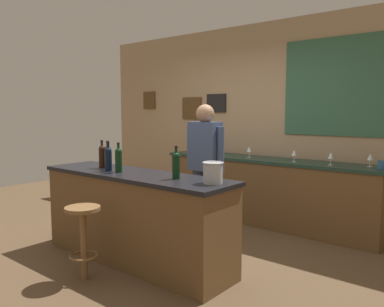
{
  "coord_description": "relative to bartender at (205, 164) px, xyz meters",
  "views": [
    {
      "loc": [
        2.92,
        -3.04,
        1.55
      ],
      "look_at": [
        0.06,
        0.45,
        1.05
      ],
      "focal_mm": 36.38,
      "sensor_mm": 36.0,
      "label": 1
    }
  ],
  "objects": [
    {
      "name": "wine_glass_c",
      "position": [
        0.61,
        1.07,
        0.07
      ],
      "size": [
        0.07,
        0.07,
        0.16
      ],
      "color": "silver",
      "rests_on": "side_counter"
    },
    {
      "name": "wine_bottle_b",
      "position": [
        -0.63,
        -0.9,
        0.12
      ],
      "size": [
        0.07,
        0.07,
        0.31
      ],
      "color": "black",
      "rests_on": "bar_counter"
    },
    {
      "name": "wine_bottle_e",
      "position": [
        0.35,
        -0.89,
        0.12
      ],
      "size": [
        0.07,
        0.07,
        0.31
      ],
      "color": "black",
      "rests_on": "bar_counter"
    },
    {
      "name": "wine_bottle_a",
      "position": [
        -0.74,
        -0.9,
        0.12
      ],
      "size": [
        0.07,
        0.07,
        0.31
      ],
      "color": "black",
      "rests_on": "bar_counter"
    },
    {
      "name": "coffee_mug",
      "position": [
        1.63,
        1.12,
        0.01
      ],
      "size": [
        0.12,
        0.08,
        0.09
      ],
      "color": "#336699",
      "rests_on": "side_counter"
    },
    {
      "name": "bar_counter",
      "position": [
        -0.21,
        -0.91,
        -0.47
      ],
      "size": [
        2.26,
        0.6,
        0.92
      ],
      "color": "brown",
      "rests_on": "ground_plane"
    },
    {
      "name": "wine_bottle_d",
      "position": [
        -0.36,
        -0.98,
        0.12
      ],
      "size": [
        0.07,
        0.07,
        0.31
      ],
      "color": "black",
      "rests_on": "bar_counter"
    },
    {
      "name": "wine_glass_e",
      "position": [
        1.48,
        1.21,
        0.07
      ],
      "size": [
        0.07,
        0.07,
        0.16
      ],
      "color": "silver",
      "rests_on": "side_counter"
    },
    {
      "name": "wine_glass_d",
      "position": [
        1.08,
        1.05,
        0.07
      ],
      "size": [
        0.07,
        0.07,
        0.16
      ],
      "color": "silver",
      "rests_on": "side_counter"
    },
    {
      "name": "wine_glass_a",
      "position": [
        -0.98,
        1.11,
        0.07
      ],
      "size": [
        0.07,
        0.07,
        0.16
      ],
      "color": "silver",
      "rests_on": "side_counter"
    },
    {
      "name": "bar_stool",
      "position": [
        -0.24,
        -1.51,
        -0.48
      ],
      "size": [
        0.32,
        0.32,
        0.68
      ],
      "color": "brown",
      "rests_on": "ground_plane"
    },
    {
      "name": "back_wall",
      "position": [
        -0.18,
        1.52,
        0.48
      ],
      "size": [
        6.0,
        0.09,
        2.8
      ],
      "color": "tan",
      "rests_on": "ground_plane"
    },
    {
      "name": "wine_glass_b",
      "position": [
        -0.08,
        1.11,
        0.07
      ],
      "size": [
        0.07,
        0.07,
        0.16
      ],
      "color": "silver",
      "rests_on": "side_counter"
    },
    {
      "name": "side_counter",
      "position": [
        0.19,
        1.14,
        -0.48
      ],
      "size": [
        3.08,
        0.56,
        0.9
      ],
      "color": "brown",
      "rests_on": "ground_plane"
    },
    {
      "name": "ice_bucket",
      "position": [
        0.74,
        -0.86,
        0.08
      ],
      "size": [
        0.19,
        0.19,
        0.19
      ],
      "color": "#B7BABF",
      "rests_on": "bar_counter"
    },
    {
      "name": "wine_bottle_c",
      "position": [
        -0.51,
        -0.99,
        0.12
      ],
      "size": [
        0.07,
        0.07,
        0.31
      ],
      "color": "black",
      "rests_on": "bar_counter"
    },
    {
      "name": "ground_plane",
      "position": [
        -0.21,
        -0.51,
        -0.94
      ],
      "size": [
        10.0,
        10.0,
        0.0
      ],
      "primitive_type": "plane",
      "color": "brown"
    },
    {
      "name": "bartender",
      "position": [
        0.0,
        0.0,
        0.0
      ],
      "size": [
        0.52,
        0.21,
        1.62
      ],
      "color": "#384766",
      "rests_on": "ground_plane"
    }
  ]
}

